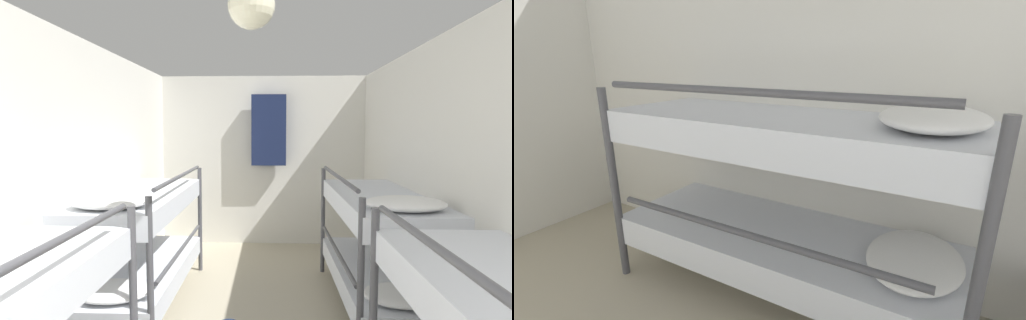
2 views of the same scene
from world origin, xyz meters
TOP-DOWN VIEW (x-y plane):
  - wall_left at (-1.35, 2.73)m, footprint 0.06×5.59m
  - wall_right at (1.35, 2.73)m, footprint 0.06×5.59m
  - wall_back at (0.00, 5.50)m, footprint 2.76×0.06m
  - bunk_stack_left_far at (-0.98, 3.49)m, footprint 0.69×1.82m
  - bunk_stack_right_far at (0.98, 3.49)m, footprint 0.69×1.82m
  - hanging_coat at (0.07, 5.35)m, footprint 0.44×0.12m
  - ceiling_light at (0.00, 2.29)m, footprint 0.24×0.24m

SIDE VIEW (x-z plane):
  - bunk_stack_left_far at x=-0.98m, z-range 0.03..1.19m
  - bunk_stack_right_far at x=0.98m, z-range 0.03..1.19m
  - wall_left at x=-1.35m, z-range 0.00..2.21m
  - wall_right at x=1.35m, z-range 0.00..2.21m
  - wall_back at x=0.00m, z-range 0.00..2.21m
  - hanging_coat at x=0.07m, z-range 1.06..1.96m
  - ceiling_light at x=0.00m, z-range 2.03..2.27m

